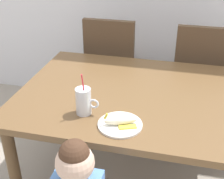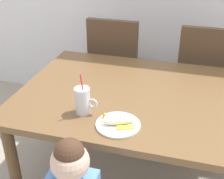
{
  "view_description": "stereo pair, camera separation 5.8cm",
  "coord_description": "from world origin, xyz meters",
  "px_view_note": "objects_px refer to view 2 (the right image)",
  "views": [
    {
      "loc": [
        0.22,
        -1.6,
        1.6
      ],
      "look_at": [
        -0.14,
        -0.11,
        0.76
      ],
      "focal_mm": 48.0,
      "sensor_mm": 36.0,
      "label": 1
    },
    {
      "loc": [
        0.28,
        -1.59,
        1.6
      ],
      "look_at": [
        -0.14,
        -0.11,
        0.76
      ],
      "focal_mm": 48.0,
      "sensor_mm": 36.0,
      "label": 2
    }
  ],
  "objects_px": {
    "milk_cup": "(83,102)",
    "snack_plate": "(118,125)",
    "dining_chair_right": "(203,74)",
    "dining_table": "(137,104)",
    "dining_chair_left": "(116,63)",
    "peeled_banana": "(119,121)"
  },
  "relations": [
    {
      "from": "dining_table",
      "to": "milk_cup",
      "type": "distance_m",
      "value": 0.41
    },
    {
      "from": "dining_table",
      "to": "dining_chair_left",
      "type": "relative_size",
      "value": 1.51
    },
    {
      "from": "peeled_banana",
      "to": "dining_chair_right",
      "type": "bearing_deg",
      "value": 68.98
    },
    {
      "from": "dining_chair_right",
      "to": "snack_plate",
      "type": "xyz_separation_m",
      "value": [
        -0.43,
        -1.11,
        0.17
      ]
    },
    {
      "from": "snack_plate",
      "to": "peeled_banana",
      "type": "height_order",
      "value": "peeled_banana"
    },
    {
      "from": "milk_cup",
      "to": "snack_plate",
      "type": "relative_size",
      "value": 1.09
    },
    {
      "from": "milk_cup",
      "to": "peeled_banana",
      "type": "height_order",
      "value": "milk_cup"
    },
    {
      "from": "peeled_banana",
      "to": "snack_plate",
      "type": "bearing_deg",
      "value": 168.5
    },
    {
      "from": "dining_table",
      "to": "peeled_banana",
      "type": "relative_size",
      "value": 8.28
    },
    {
      "from": "milk_cup",
      "to": "peeled_banana",
      "type": "xyz_separation_m",
      "value": [
        0.22,
        -0.07,
        -0.04
      ]
    },
    {
      "from": "snack_plate",
      "to": "peeled_banana",
      "type": "xyz_separation_m",
      "value": [
        0.01,
        -0.0,
        0.03
      ]
    },
    {
      "from": "dining_chair_left",
      "to": "milk_cup",
      "type": "bearing_deg",
      "value": 95.25
    },
    {
      "from": "dining_table",
      "to": "milk_cup",
      "type": "bearing_deg",
      "value": -129.72
    },
    {
      "from": "dining_chair_right",
      "to": "dining_chair_left",
      "type": "bearing_deg",
      "value": -0.81
    },
    {
      "from": "milk_cup",
      "to": "snack_plate",
      "type": "bearing_deg",
      "value": -17.79
    },
    {
      "from": "dining_chair_right",
      "to": "snack_plate",
      "type": "distance_m",
      "value": 1.2
    },
    {
      "from": "dining_table",
      "to": "dining_chair_left",
      "type": "bearing_deg",
      "value": 114.5
    },
    {
      "from": "milk_cup",
      "to": "dining_table",
      "type": "bearing_deg",
      "value": 50.28
    },
    {
      "from": "dining_chair_right",
      "to": "peeled_banana",
      "type": "bearing_deg",
      "value": 68.98
    },
    {
      "from": "milk_cup",
      "to": "snack_plate",
      "type": "xyz_separation_m",
      "value": [
        0.22,
        -0.07,
        -0.06
      ]
    },
    {
      "from": "dining_chair_left",
      "to": "peeled_banana",
      "type": "distance_m",
      "value": 1.18
    },
    {
      "from": "dining_chair_left",
      "to": "milk_cup",
      "type": "xyz_separation_m",
      "value": [
        0.1,
        -1.05,
        0.23
      ]
    }
  ]
}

